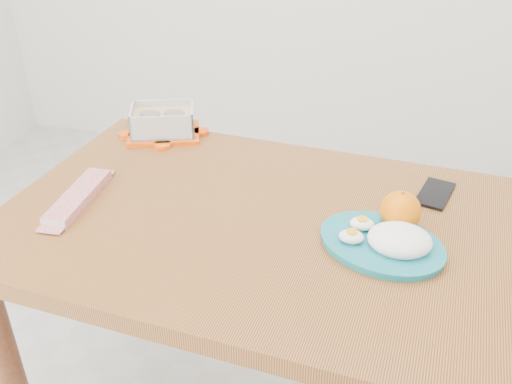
% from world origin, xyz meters
% --- Properties ---
extents(dining_table, '(1.14, 0.82, 0.75)m').
position_xyz_m(dining_table, '(0.04, -0.02, 0.64)').
color(dining_table, olive).
rests_on(dining_table, ground).
extents(food_container, '(0.22, 0.20, 0.08)m').
position_xyz_m(food_container, '(-0.30, 0.31, 0.79)').
color(food_container, '#FF5207').
rests_on(food_container, dining_table).
extents(orange_fruit, '(0.08, 0.08, 0.08)m').
position_xyz_m(orange_fruit, '(0.33, 0.00, 0.79)').
color(orange_fruit, '#F56604').
rests_on(orange_fruit, dining_table).
extents(rice_plate, '(0.32, 0.32, 0.07)m').
position_xyz_m(rice_plate, '(0.31, -0.08, 0.77)').
color(rice_plate, '#187584').
rests_on(rice_plate, dining_table).
extents(candy_bar, '(0.06, 0.22, 0.02)m').
position_xyz_m(candy_bar, '(-0.36, -0.05, 0.76)').
color(candy_bar, '#B30912').
rests_on(candy_bar, dining_table).
extents(smartphone, '(0.10, 0.14, 0.01)m').
position_xyz_m(smartphone, '(0.40, 0.15, 0.75)').
color(smartphone, black).
rests_on(smartphone, dining_table).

